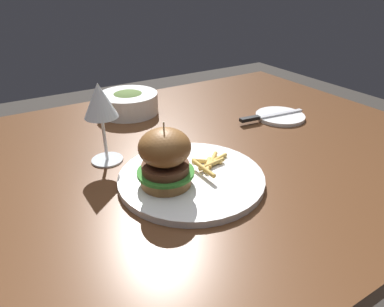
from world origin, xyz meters
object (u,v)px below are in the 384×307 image
(wine_glass, at_px, (100,104))
(table_knife, at_px, (266,116))
(bread_plate, at_px, (280,116))
(main_plate, at_px, (191,178))
(soup_bowl, at_px, (129,102))
(burger_sandwich, at_px, (165,158))

(wine_glass, bearing_deg, table_knife, -1.18)
(wine_glass, height_order, bread_plate, wine_glass)
(main_plate, relative_size, table_knife, 1.40)
(bread_plate, xyz_separation_m, soup_bowl, (-0.36, 0.27, 0.03))
(soup_bowl, bearing_deg, wine_glass, -121.67)
(burger_sandwich, bearing_deg, soup_bowl, 77.23)
(main_plate, distance_m, soup_bowl, 0.43)
(wine_glass, height_order, soup_bowl, wine_glass)
(wine_glass, bearing_deg, soup_bowl, 58.33)
(main_plate, bearing_deg, soup_bowl, 84.75)
(main_plate, xyz_separation_m, bread_plate, (0.40, 0.16, -0.00))
(table_knife, xyz_separation_m, soup_bowl, (-0.31, 0.26, 0.02))
(wine_glass, distance_m, soup_bowl, 0.31)
(main_plate, bearing_deg, bread_plate, 21.46)
(bread_plate, distance_m, table_knife, 0.05)
(table_knife, bearing_deg, main_plate, -155.01)
(main_plate, distance_m, bread_plate, 0.43)
(wine_glass, xyz_separation_m, soup_bowl, (0.16, 0.25, -0.10))
(bread_plate, height_order, soup_bowl, soup_bowl)
(table_knife, height_order, soup_bowl, soup_bowl)
(wine_glass, bearing_deg, burger_sandwich, -70.79)
(table_knife, relative_size, soup_bowl, 1.21)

